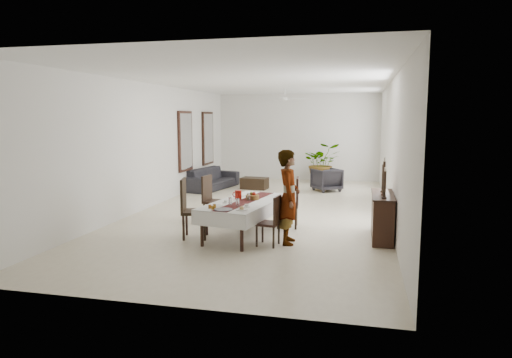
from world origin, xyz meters
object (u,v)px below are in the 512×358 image
object	(u,v)px
dining_table_top	(246,203)
sideboard_body	(382,217)
woman	(289,197)
sofa	(212,178)
red_pitcher	(238,195)

from	to	relation	value
dining_table_top	sideboard_body	world-z (taller)	sideboard_body
woman	sofa	xyz separation A→B (m)	(-3.50, 5.95, -0.54)
red_pitcher	dining_table_top	bearing A→B (deg)	-41.25
red_pitcher	woman	distance (m)	1.25
sofa	red_pitcher	bearing A→B (deg)	-145.22
red_pitcher	sofa	distance (m)	5.91
sideboard_body	sofa	world-z (taller)	sideboard_body
woman	sideboard_body	size ratio (longest dim) A/B	1.24
red_pitcher	woman	world-z (taller)	woman
red_pitcher	sofa	bearing A→B (deg)	113.83
dining_table_top	sideboard_body	xyz separation A→B (m)	(2.63, 0.36, -0.23)
sideboard_body	sofa	xyz separation A→B (m)	(-5.21, 5.20, -0.08)
red_pitcher	woman	bearing A→B (deg)	-26.49
sideboard_body	sofa	distance (m)	7.36
woman	sofa	distance (m)	6.92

